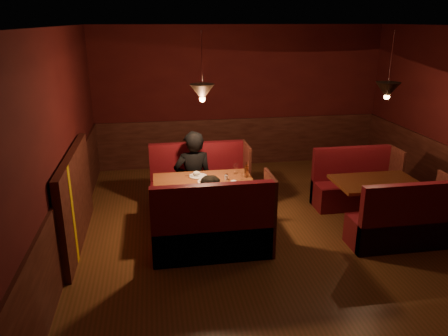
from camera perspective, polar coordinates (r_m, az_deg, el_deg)
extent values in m
cube|color=#513415|center=(6.43, 8.22, -9.10)|extent=(6.00, 7.00, 0.01)
cube|color=black|center=(5.69, 9.64, 17.79)|extent=(6.00, 7.00, 0.01)
cube|color=black|center=(9.21, 2.11, 9.22)|extent=(6.00, 0.01, 2.90)
cube|color=black|center=(5.73, -21.04, 2.03)|extent=(0.01, 7.00, 2.90)
cube|color=black|center=(9.39, 2.08, 3.47)|extent=(6.00, 0.04, 1.00)
cube|color=black|center=(6.05, -19.76, -6.59)|extent=(0.04, 7.00, 1.00)
cube|color=black|center=(6.34, -18.79, -3.82)|extent=(0.10, 2.20, 1.30)
cube|color=gold|center=(5.84, -19.08, -5.85)|extent=(0.01, 0.12, 1.30)
cylinder|color=#333333|center=(5.95, -2.93, 13.65)|extent=(0.01, 0.01, 0.80)
cone|color=black|center=(6.00, -2.87, 9.85)|extent=(0.34, 0.34, 0.22)
sphere|color=#FFBF72|center=(6.01, -2.86, 9.00)|extent=(0.08, 0.08, 0.08)
cylinder|color=#333333|center=(6.54, 20.99, 12.94)|extent=(0.01, 0.01, 0.80)
cone|color=black|center=(6.58, 20.58, 9.49)|extent=(0.34, 0.34, 0.22)
sphere|color=#FFBF72|center=(6.59, 20.49, 8.72)|extent=(0.08, 0.08, 0.08)
cube|color=#602D14|center=(6.33, -2.68, -1.88)|extent=(1.44, 0.88, 0.05)
cylinder|color=black|center=(6.48, -2.63, -5.08)|extent=(0.14, 0.14, 0.72)
cylinder|color=black|center=(6.62, -2.59, -7.77)|extent=(0.58, 0.58, 0.04)
cylinder|color=silver|center=(6.25, -2.15, -1.82)|extent=(0.29, 0.29, 0.02)
cube|color=black|center=(6.25, -1.96, -1.56)|extent=(0.09, 0.08, 0.04)
ellipsoid|color=silver|center=(6.17, -2.87, -1.73)|extent=(0.07, 0.07, 0.06)
cube|color=tan|center=(6.16, -1.01, -1.87)|extent=(0.08, 0.06, 0.03)
cylinder|color=silver|center=(6.12, -2.59, -2.14)|extent=(0.04, 0.13, 0.01)
cylinder|color=silver|center=(6.49, -3.42, -1.07)|extent=(0.27, 0.27, 0.02)
ellipsoid|color=beige|center=(6.51, -3.63, -0.65)|extent=(0.10, 0.10, 0.06)
cube|color=silver|center=(6.46, -4.17, -1.09)|extent=(0.20, 0.08, 0.00)
cylinder|color=white|center=(6.34, 0.31, -1.18)|extent=(0.05, 0.05, 0.09)
cylinder|color=white|center=(6.59, 1.55, -0.07)|extent=(0.08, 0.08, 0.15)
cylinder|color=white|center=(6.16, 2.62, -1.46)|extent=(0.08, 0.08, 0.15)
cylinder|color=#47230F|center=(6.44, 2.96, -0.50)|extent=(0.06, 0.06, 0.16)
cylinder|color=#47230F|center=(6.40, 2.98, 0.50)|extent=(0.03, 0.03, 0.07)
ellipsoid|color=white|center=(6.21, 1.28, -1.80)|extent=(0.11, 0.10, 0.05)
cube|color=#4E1416|center=(7.21, -3.33, -3.64)|extent=(1.55, 0.57, 0.46)
cube|color=#4E1416|center=(7.31, -3.56, -0.75)|extent=(1.55, 0.12, 1.08)
cube|color=black|center=(7.22, 2.90, -0.98)|extent=(0.04, 0.57, 1.08)
cube|color=#4E1416|center=(5.87, -1.72, -9.15)|extent=(1.55, 0.57, 0.46)
cube|color=#4E1416|center=(5.53, -1.44, -7.38)|extent=(1.55, 0.12, 1.08)
cube|color=black|center=(5.88, 5.98, -5.85)|extent=(0.04, 0.57, 1.08)
cube|color=#602D14|center=(6.91, 19.29, -1.78)|extent=(1.24, 0.79, 0.05)
cylinder|color=black|center=(7.03, 18.98, -4.45)|extent=(0.13, 0.13, 0.65)
cylinder|color=black|center=(7.16, 18.72, -6.72)|extent=(0.52, 0.52, 0.04)
cube|color=#4E1416|center=(7.63, 16.56, -3.32)|extent=(1.34, 0.51, 0.42)
cube|color=#4E1416|center=(7.70, 16.12, -0.84)|extent=(1.34, 0.11, 0.98)
cube|color=black|center=(7.85, 21.27, -1.02)|extent=(0.04, 0.51, 0.98)
cube|color=#4E1416|center=(6.55, 21.61, -7.65)|extent=(1.34, 0.51, 0.42)
cube|color=#4E1416|center=(6.28, 22.83, -6.12)|extent=(1.34, 0.11, 0.98)
cube|color=black|center=(6.81, 26.89, -4.81)|extent=(0.04, 0.51, 0.98)
imported|color=black|center=(6.88, -4.07, 0.76)|extent=(0.66, 0.46, 1.71)
imported|color=black|center=(5.75, -1.41, -4.47)|extent=(0.78, 0.65, 1.42)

